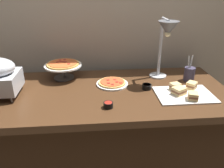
{
  "coord_description": "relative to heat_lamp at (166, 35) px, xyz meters",
  "views": [
    {
      "loc": [
        -0.04,
        -1.5,
        1.49
      ],
      "look_at": [
        0.09,
        0.0,
        0.81
      ],
      "focal_mm": 36.51,
      "sensor_mm": 36.0,
      "label": 1
    }
  ],
  "objects": [
    {
      "name": "buffet_table",
      "position": [
        -0.5,
        -0.12,
        -0.75
      ],
      "size": [
        1.9,
        0.84,
        0.76
      ],
      "color": "#422816",
      "rests_on": "ground_plane"
    },
    {
      "name": "heat_lamp",
      "position": [
        0.0,
        0.0,
        0.0
      ],
      "size": [
        0.15,
        0.29,
        0.49
      ],
      "color": "#B7BABF",
      "rests_on": "buffet_table"
    },
    {
      "name": "back_wall",
      "position": [
        -0.5,
        0.38,
        0.06
      ],
      "size": [
        4.4,
        0.04,
        2.4
      ],
      "primitive_type": "cube",
      "color": "tan",
      "rests_on": "ground_plane"
    },
    {
      "name": "sandwich_platter",
      "position": [
        0.09,
        -0.24,
        -0.36
      ],
      "size": [
        0.39,
        0.28,
        0.06
      ],
      "color": "white",
      "rests_on": "buffet_table"
    },
    {
      "name": "sauce_cup_near",
      "position": [
        -0.15,
        -0.11,
        -0.36
      ],
      "size": [
        0.07,
        0.07,
        0.04
      ],
      "color": "black",
      "rests_on": "buffet_table"
    },
    {
      "name": "pizza_plate_front",
      "position": [
        -0.4,
        -0.02,
        -0.36
      ],
      "size": [
        0.24,
        0.24,
        0.03
      ],
      "color": "white",
      "rests_on": "buffet_table"
    },
    {
      "name": "sauce_cup_far",
      "position": [
        -0.45,
        -0.36,
        -0.36
      ],
      "size": [
        0.06,
        0.06,
        0.04
      ],
      "color": "black",
      "rests_on": "buffet_table"
    },
    {
      "name": "pizza_plate_center",
      "position": [
        -0.78,
        0.15,
        -0.27
      ],
      "size": [
        0.3,
        0.3,
        0.13
      ],
      "color": "#595B60",
      "rests_on": "buffet_table"
    },
    {
      "name": "utensil_holder",
      "position": [
        0.22,
        0.01,
        -0.32
      ],
      "size": [
        0.08,
        0.08,
        0.21
      ],
      "color": "#383347",
      "rests_on": "buffet_table"
    }
  ]
}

